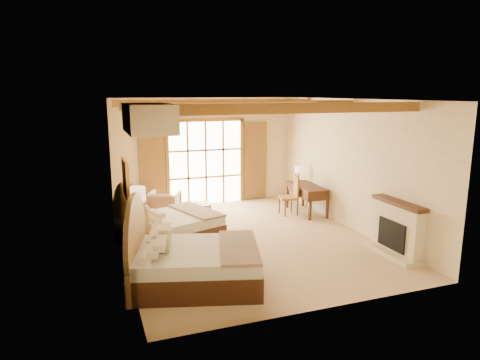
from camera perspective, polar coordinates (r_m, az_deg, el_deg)
name	(u,v)px	position (r m, az deg, el deg)	size (l,w,h in m)	color
floor	(246,239)	(10.06, 0.78, -7.83)	(7.00, 7.00, 0.00)	tan
wall_back	(205,152)	(12.94, -4.67, 3.80)	(5.50, 5.50, 0.00)	beige
wall_left	(120,180)	(9.07, -15.68, 0.05)	(7.00, 7.00, 0.00)	beige
wall_right	(350,164)	(10.91, 14.45, 2.02)	(7.00, 7.00, 0.00)	beige
ceiling	(246,99)	(9.49, 0.83, 10.71)	(7.00, 7.00, 0.00)	#B8793E
ceiling_beams	(246,105)	(9.49, 0.83, 9.98)	(5.39, 4.60, 0.18)	olive
french_doors	(206,163)	(12.94, -4.58, 2.23)	(3.95, 0.08, 2.60)	white
fireplace	(396,231)	(9.53, 20.13, -6.46)	(0.46, 1.40, 1.16)	beige
painting	(126,179)	(8.31, -15.01, 0.12)	(0.06, 0.95, 0.75)	gold
canopy_valance	(149,118)	(6.96, -12.09, 8.07)	(0.70, 1.40, 0.45)	beige
bed_near	(187,262)	(7.66, -7.06, -10.78)	(2.64, 2.21, 1.46)	#3F2514
bed_far	(164,226)	(9.81, -10.13, -6.03)	(2.52, 2.13, 1.35)	#3F2514
nightstand	(142,255)	(8.52, -12.98, -9.66)	(0.50, 0.50, 0.60)	#3F2514
floor_lamp	(137,199)	(8.52, -13.56, -2.48)	(0.33, 0.33, 1.56)	#312516
armchair	(164,205)	(11.74, -10.06, -3.27)	(0.79, 0.82, 0.74)	#A97B59
ottoman	(200,211)	(11.72, -5.42, -4.07)	(0.53, 0.53, 0.39)	#A88245
desk	(307,198)	(12.20, 8.87, -2.40)	(0.71, 1.51, 0.80)	#3F2514
desk_chair	(289,202)	(12.01, 6.60, -3.00)	(0.58, 0.57, 1.08)	#985938
desk_lamp	(299,170)	(12.59, 7.86, 1.32)	(0.22, 0.22, 0.43)	#312516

